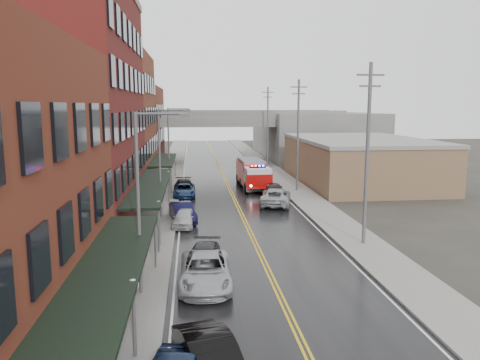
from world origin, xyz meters
TOP-DOWN VIEW (x-y plane):
  - road at (0.00, 30.00)m, footprint 11.00×160.00m
  - sidewalk_left at (-7.30, 30.00)m, footprint 3.00×160.00m
  - sidewalk_right at (7.30, 30.00)m, footprint 3.00×160.00m
  - curb_left at (-5.65, 30.00)m, footprint 0.30×160.00m
  - curb_right at (5.65, 30.00)m, footprint 0.30×160.00m
  - brick_building_b at (-13.30, 23.00)m, footprint 9.00×20.00m
  - brick_building_c at (-13.30, 40.50)m, footprint 9.00×15.00m
  - brick_building_far at (-13.30, 58.00)m, footprint 9.00×20.00m
  - tan_building at (16.00, 40.00)m, footprint 14.00×22.00m
  - right_far_block at (18.00, 70.00)m, footprint 18.00×30.00m
  - awning_0 at (-7.49, 4.00)m, footprint 2.60×16.00m
  - awning_1 at (-7.49, 23.00)m, footprint 2.60×18.00m
  - awning_2 at (-7.49, 40.50)m, footprint 2.60×13.00m
  - globe_lamp_0 at (-6.40, 2.00)m, footprint 0.44×0.44m
  - globe_lamp_1 at (-6.40, 16.00)m, footprint 0.44×0.44m
  - globe_lamp_2 at (-6.40, 30.00)m, footprint 0.44×0.44m
  - street_lamp_0 at (-6.55, 8.00)m, footprint 2.64×0.22m
  - street_lamp_1 at (-6.55, 24.00)m, footprint 2.64×0.22m
  - street_lamp_2 at (-6.55, 40.00)m, footprint 2.64×0.22m
  - utility_pole_0 at (7.20, 15.00)m, footprint 1.80×0.24m
  - utility_pole_1 at (7.20, 35.00)m, footprint 1.80×0.24m
  - utility_pole_2 at (7.20, 55.00)m, footprint 1.80×0.24m
  - overpass at (0.00, 62.00)m, footprint 40.00×10.00m
  - fire_truck at (2.67, 37.33)m, footprint 3.73×8.78m
  - parked_car_left_1 at (-3.67, 0.30)m, footprint 2.88×5.03m
  - parked_car_left_2 at (-3.60, 8.93)m, footprint 2.86×5.87m
  - parked_car_left_3 at (-3.60, 11.30)m, footprint 2.48×4.90m
  - parked_car_left_4 at (-4.85, 21.20)m, footprint 2.15×4.16m
  - parked_car_left_5 at (-5.00, 22.80)m, footprint 2.48×4.83m
  - parked_car_left_6 at (-5.00, 33.20)m, footprint 2.24×4.79m
  - parked_car_left_7 at (-5.00, 34.80)m, footprint 2.37×5.22m
  - parked_car_right_0 at (3.60, 28.20)m, footprint 3.95×6.26m
  - parked_car_right_1 at (4.25, 32.85)m, footprint 2.41×4.75m
  - parked_car_right_2 at (5.00, 46.20)m, footprint 2.89×4.91m
  - parked_car_right_3 at (5.00, 51.38)m, footprint 1.54×4.18m

SIDE VIEW (x-z plane):
  - road at x=0.00m, z-range 0.00..0.02m
  - sidewalk_left at x=-7.30m, z-range 0.00..0.15m
  - sidewalk_right at x=7.30m, z-range 0.00..0.15m
  - curb_left at x=-5.65m, z-range 0.00..0.15m
  - curb_right at x=5.65m, z-range 0.00..0.15m
  - parked_car_right_1 at x=4.25m, z-range 0.00..1.32m
  - parked_car_left_6 at x=-5.00m, z-range 0.00..1.33m
  - parked_car_left_4 at x=-4.85m, z-range 0.00..1.36m
  - parked_car_left_3 at x=-3.60m, z-range 0.00..1.36m
  - parked_car_right_3 at x=5.00m, z-range 0.00..1.37m
  - parked_car_left_7 at x=-5.00m, z-range 0.00..1.48m
  - parked_car_left_5 at x=-5.00m, z-range 0.00..1.52m
  - parked_car_right_2 at x=5.00m, z-range 0.00..1.57m
  - parked_car_left_1 at x=-3.67m, z-range 0.00..1.57m
  - parked_car_left_2 at x=-3.60m, z-range 0.00..1.61m
  - parked_car_right_0 at x=3.60m, z-range 0.00..1.61m
  - fire_truck at x=2.67m, z-range 0.13..3.30m
  - globe_lamp_0 at x=-6.40m, z-range 0.75..3.87m
  - globe_lamp_1 at x=-6.40m, z-range 0.75..3.87m
  - globe_lamp_2 at x=-6.40m, z-range 0.75..3.87m
  - tan_building at x=16.00m, z-range 0.00..5.00m
  - awning_2 at x=-7.49m, z-range 1.44..4.53m
  - awning_0 at x=-7.49m, z-range 1.44..4.53m
  - awning_1 at x=-7.49m, z-range 1.44..4.53m
  - right_far_block at x=18.00m, z-range 0.00..8.00m
  - street_lamp_0 at x=-6.55m, z-range 0.69..9.69m
  - street_lamp_1 at x=-6.55m, z-range 0.69..9.69m
  - street_lamp_2 at x=-6.55m, z-range 0.69..9.69m
  - overpass at x=0.00m, z-range 2.24..9.74m
  - brick_building_far at x=-13.30m, z-range 0.00..12.00m
  - utility_pole_0 at x=7.20m, z-range 0.31..12.31m
  - utility_pole_1 at x=7.20m, z-range 0.31..12.31m
  - utility_pole_2 at x=7.20m, z-range 0.31..12.31m
  - brick_building_c at x=-13.30m, z-range 0.00..15.00m
  - brick_building_b at x=-13.30m, z-range 0.00..18.00m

